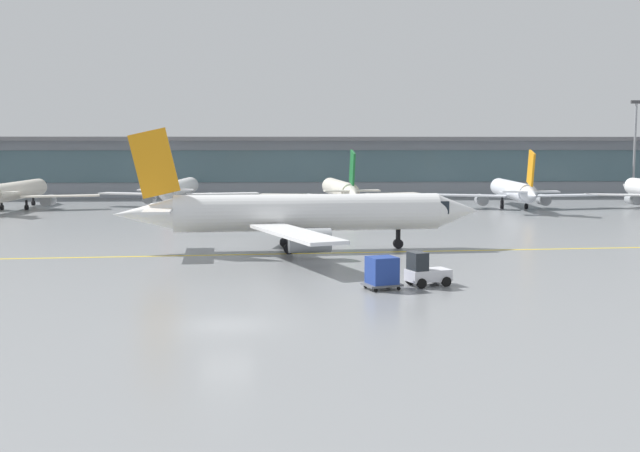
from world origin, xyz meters
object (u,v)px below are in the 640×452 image
at_px(gate_airplane_4, 513,191).
at_px(baggage_tug, 425,271).
at_px(gate_airplane_1, 17,191).
at_px(cargo_dolly_lead, 382,272).
at_px(apron_light_mast_1, 635,145).
at_px(gate_airplane_2, 179,189).
at_px(gate_airplane_3, 340,190).
at_px(taxiing_regional_jet, 303,214).

height_order(gate_airplane_4, baggage_tug, gate_airplane_4).
relative_size(gate_airplane_1, cargo_dolly_lead, 9.44).
xyz_separation_m(gate_airplane_1, baggage_tug, (43.28, -57.83, -1.46)).
bearing_deg(gate_airplane_1, cargo_dolly_lead, -143.87).
bearing_deg(apron_light_mast_1, baggage_tug, -122.37).
relative_size(gate_airplane_2, gate_airplane_3, 1.00).
bearing_deg(gate_airplane_3, gate_airplane_4, -102.04).
distance_m(gate_airplane_2, taxiing_regional_jet, 47.77).
bearing_deg(gate_airplane_4, gate_airplane_2, 86.62).
bearing_deg(gate_airplane_1, gate_airplane_3, -87.26).
xyz_separation_m(gate_airplane_1, gate_airplane_4, (65.37, -1.93, 0.00)).
xyz_separation_m(gate_airplane_3, taxiing_regional_jet, (-6.23, -42.35, 0.61)).
xyz_separation_m(gate_airplane_2, baggage_tug, (22.55, -61.51, -1.46)).
bearing_deg(gate_airplane_1, gate_airplane_4, -90.15).
relative_size(gate_airplane_1, apron_light_mast_1, 1.56).
bearing_deg(apron_light_mast_1, gate_airplane_1, -170.33).
distance_m(gate_airplane_2, apron_light_mast_1, 70.11).
bearing_deg(gate_airplane_3, apron_light_mast_1, -77.99).
relative_size(gate_airplane_1, gate_airplane_3, 1.00).
distance_m(gate_airplane_1, gate_airplane_3, 42.58).
height_order(gate_airplane_4, taxiing_regional_jet, taxiing_regional_jet).
height_order(taxiing_regional_jet, cargo_dolly_lead, taxiing_regional_jet).
relative_size(gate_airplane_3, taxiing_regional_jet, 0.79).
bearing_deg(cargo_dolly_lead, baggage_tug, -0.00).
distance_m(gate_airplane_2, cargo_dolly_lead, 65.54).
height_order(gate_airplane_4, apron_light_mast_1, apron_light_mast_1).
relative_size(gate_airplane_2, gate_airplane_4, 1.00).
xyz_separation_m(gate_airplane_1, cargo_dolly_lead, (40.52, -58.78, -1.30)).
xyz_separation_m(gate_airplane_1, apron_light_mast_1, (89.62, 15.27, 5.94)).
bearing_deg(gate_airplane_1, apron_light_mast_1, -78.78).
bearing_deg(apron_light_mast_1, gate_airplane_2, -170.45).
distance_m(taxiing_regional_jet, baggage_tug, 17.90).
distance_m(gate_airplane_4, baggage_tug, 60.12).
relative_size(gate_airplane_3, gate_airplane_4, 1.00).
height_order(gate_airplane_3, baggage_tug, gate_airplane_3).
xyz_separation_m(gate_airplane_1, taxiing_regional_jet, (36.34, -41.46, 0.61)).
bearing_deg(gate_airplane_1, baggage_tug, -141.64).
xyz_separation_m(gate_airplane_1, gate_airplane_2, (20.72, 3.68, 0.00)).
bearing_deg(gate_airplane_3, gate_airplane_2, 77.73).
xyz_separation_m(gate_airplane_3, gate_airplane_4, (22.80, -2.82, 0.00)).
bearing_deg(taxiing_regional_jet, baggage_tug, -71.40).
xyz_separation_m(gate_airplane_4, taxiing_regional_jet, (-29.03, -39.52, 0.61)).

